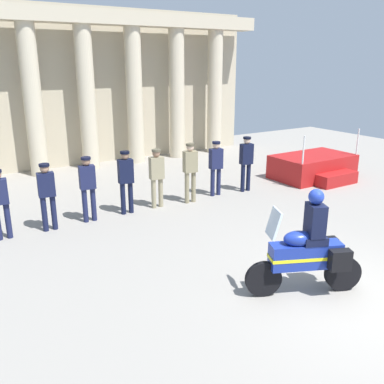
{
  "coord_description": "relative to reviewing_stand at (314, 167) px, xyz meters",
  "views": [
    {
      "loc": [
        -5.73,
        -3.89,
        3.91
      ],
      "look_at": [
        -1.2,
        3.34,
        1.25
      ],
      "focal_mm": 39.59,
      "sensor_mm": 36.0,
      "label": 1
    }
  ],
  "objects": [
    {
      "name": "officer_in_row_1",
      "position": [
        -8.98,
        0.05,
        0.58
      ],
      "size": [
        0.4,
        0.26,
        1.64
      ],
      "rotation": [
        0.0,
        0.0,
        3.03
      ],
      "color": "#141938",
      "rests_on": "ground_plane"
    },
    {
      "name": "officer_in_row_4",
      "position": [
        -6.02,
        0.16,
        0.58
      ],
      "size": [
        0.4,
        0.26,
        1.64
      ],
      "rotation": [
        0.0,
        0.0,
        3.03
      ],
      "color": "gray",
      "rests_on": "ground_plane"
    },
    {
      "name": "colonnade_backdrop",
      "position": [
        -5.11,
        6.01,
        2.76
      ],
      "size": [
        12.84,
        1.47,
        5.84
      ],
      "color": "#B6AB91",
      "rests_on": "ground_plane"
    },
    {
      "name": "officer_in_row_7",
      "position": [
        -2.98,
        0.07,
        0.62
      ],
      "size": [
        0.4,
        0.26,
        1.71
      ],
      "rotation": [
        0.0,
        0.0,
        3.03
      ],
      "color": "black",
      "rests_on": "ground_plane"
    },
    {
      "name": "officer_in_row_2",
      "position": [
        -7.97,
        0.12,
        0.6
      ],
      "size": [
        0.4,
        0.26,
        1.66
      ],
      "rotation": [
        0.0,
        0.0,
        3.03
      ],
      "color": "#191E42",
      "rests_on": "ground_plane"
    },
    {
      "name": "reviewing_stand",
      "position": [
        0.0,
        0.0,
        0.0
      ],
      "size": [
        2.76,
        2.15,
        1.7
      ],
      "color": "#A51919",
      "rests_on": "ground_plane"
    },
    {
      "name": "officer_in_row_5",
      "position": [
        -5.03,
        0.03,
        0.63
      ],
      "size": [
        0.4,
        0.26,
        1.71
      ],
      "rotation": [
        0.0,
        0.0,
        3.03
      ],
      "color": "#847A5B",
      "rests_on": "ground_plane"
    },
    {
      "name": "officer_in_row_0",
      "position": [
        -10.01,
        0.07,
        0.58
      ],
      "size": [
        0.4,
        0.26,
        1.63
      ],
      "rotation": [
        0.0,
        0.0,
        3.03
      ],
      "color": "#191E42",
      "rests_on": "ground_plane"
    },
    {
      "name": "officer_in_row_3",
      "position": [
        -6.93,
        0.14,
        0.61
      ],
      "size": [
        0.4,
        0.26,
        1.69
      ],
      "rotation": [
        0.0,
        0.0,
        3.03
      ],
      "color": "black",
      "rests_on": "ground_plane"
    },
    {
      "name": "officer_in_row_6",
      "position": [
        -4.02,
        0.2,
        0.59
      ],
      "size": [
        0.4,
        0.26,
        1.65
      ],
      "rotation": [
        0.0,
        0.0,
        3.03
      ],
      "color": "#191E42",
      "rests_on": "ground_plane"
    },
    {
      "name": "ground_plane",
      "position": [
        -5.4,
        -5.91,
        -0.38
      ],
      "size": [
        28.8,
        28.8,
        0.0
      ],
      "primitive_type": "plane",
      "color": "gray"
    },
    {
      "name": "motorcycle_with_rider",
      "position": [
        -5.91,
        -5.27,
        0.41
      ],
      "size": [
        1.96,
        1.06,
        1.9
      ],
      "rotation": [
        0.0,
        0.0,
        2.72
      ],
      "color": "black",
      "rests_on": "ground_plane"
    }
  ]
}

